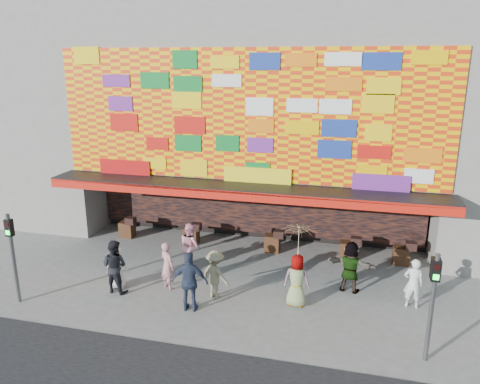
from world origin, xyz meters
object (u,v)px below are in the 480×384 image
(ped_c, at_px, (115,266))
(ped_g, at_px, (297,281))
(ped_a, at_px, (117,267))
(ped_f, at_px, (350,267))
(signal_left, at_px, (12,248))
(ped_e, at_px, (190,282))
(ped_h, at_px, (413,283))
(ped_i, at_px, (190,246))
(ped_b, at_px, (167,266))
(parasol, at_px, (298,241))
(ped_d, at_px, (215,274))
(signal_right, at_px, (433,296))

(ped_c, relative_size, ped_g, 1.07)
(ped_a, relative_size, ped_f, 0.86)
(signal_left, height_order, ped_e, signal_left)
(ped_e, height_order, ped_h, ped_e)
(ped_a, distance_m, ped_i, 2.83)
(ped_g, bearing_deg, ped_i, -19.24)
(ped_e, xyz_separation_m, ped_g, (3.16, 1.11, -0.11))
(ped_b, bearing_deg, ped_g, -147.95)
(ped_b, bearing_deg, parasol, -147.95)
(signal_left, distance_m, ped_c, 3.20)
(signal_left, xyz_separation_m, ped_h, (12.30, 2.79, -1.04))
(ped_c, relative_size, ped_e, 0.95)
(ped_b, distance_m, ped_d, 1.78)
(ped_b, distance_m, ped_g, 4.41)
(signal_right, xyz_separation_m, ped_f, (-2.05, 3.39, -0.97))
(ped_g, height_order, ped_h, ped_g)
(ped_b, bearing_deg, ped_f, -134.65)
(ped_a, relative_size, ped_e, 0.79)
(ped_c, height_order, ped_i, ped_c)
(signal_left, relative_size, parasol, 1.53)
(ped_a, height_order, ped_i, ped_i)
(ped_b, bearing_deg, ped_a, 44.78)
(ped_b, height_order, ped_g, ped_g)
(ped_f, height_order, ped_h, ped_f)
(ped_g, relative_size, ped_h, 1.05)
(signal_left, relative_size, ped_i, 1.69)
(ped_h, bearing_deg, ped_e, 16.95)
(ped_h, bearing_deg, ped_f, -15.93)
(ped_b, relative_size, ped_d, 1.02)
(ped_d, xyz_separation_m, ped_f, (4.26, 1.54, 0.06))
(ped_g, bearing_deg, ped_e, 23.40)
(ped_a, bearing_deg, ped_b, 175.95)
(ped_c, relative_size, ped_d, 1.11)
(ped_b, relative_size, ped_e, 0.87)
(ped_b, xyz_separation_m, parasol, (4.41, -0.07, 1.37))
(signal_left, xyz_separation_m, ped_e, (5.58, 0.88, -0.89))
(ped_c, bearing_deg, ped_e, 176.04)
(ped_g, relative_size, parasol, 0.88)
(ped_h, bearing_deg, signal_right, 93.19)
(ped_i, bearing_deg, ped_b, 126.38)
(signal_left, bearing_deg, signal_right, 0.00)
(signal_right, distance_m, parasol, 4.18)
(ped_a, bearing_deg, ped_d, 166.42)
(parasol, bearing_deg, signal_right, -28.57)
(ped_i, bearing_deg, signal_right, -163.18)
(signal_left, bearing_deg, ped_h, 12.80)
(ped_f, xyz_separation_m, parasol, (-1.61, -1.39, 1.32))
(ped_d, bearing_deg, ped_f, -135.96)
(ped_c, xyz_separation_m, ped_e, (2.87, -0.54, 0.05))
(ped_f, xyz_separation_m, ped_g, (-1.61, -1.39, -0.03))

